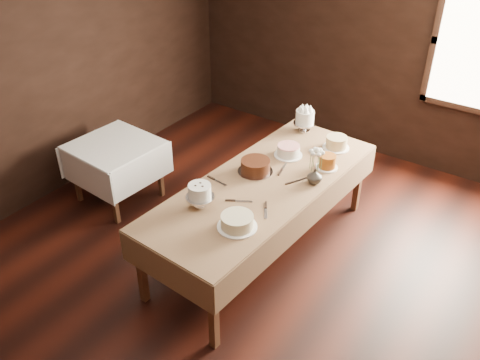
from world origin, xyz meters
The scene contains 19 objects.
floor centered at (0.00, 0.00, 0.00)m, with size 5.00×6.00×0.01m, color black.
wall_back centered at (0.00, 3.00, 1.40)m, with size 5.00×0.02×2.80m, color black.
wall_left centered at (-2.50, 0.00, 1.40)m, with size 0.02×6.00×2.80m, color black.
display_table centered at (0.07, 0.48, 0.74)m, with size 1.15×2.63×0.80m.
side_table centered at (-1.75, 0.32, 0.62)m, with size 0.89×0.89×0.70m.
cake_meringue centered at (-0.13, 1.60, 0.91)m, with size 0.28×0.28×0.25m.
cake_speckled centered at (0.33, 1.45, 0.86)m, with size 0.28×0.28×0.13m.
cake_lattice centered at (0.00, 1.04, 0.85)m, with size 0.30×0.30×0.11m.
cake_caramel centered at (0.43, 1.05, 0.86)m, with size 0.23×0.23×0.14m.
cake_chocolate centered at (-0.10, 0.59, 0.86)m, with size 0.35×0.35×0.13m.
cake_swirl centered at (-0.18, -0.14, 0.90)m, with size 0.28×0.28×0.23m.
cake_cream centered at (0.25, -0.20, 0.85)m, with size 0.36×0.36×0.11m.
cake_server_a centered at (0.09, 0.13, 0.80)m, with size 0.24×0.03×0.01m, color silver.
cake_server_b centered at (0.34, 0.09, 0.80)m, with size 0.24×0.03×0.01m, color silver.
cake_server_c centered at (0.08, 0.82, 0.80)m, with size 0.24×0.03×0.01m, color silver.
cake_server_d centered at (0.33, 0.71, 0.80)m, with size 0.24×0.03×0.01m, color silver.
cake_server_e centered at (-0.25, 0.25, 0.80)m, with size 0.24×0.03×0.01m, color silver.
flower_vase centered at (0.45, 0.75, 0.87)m, with size 0.14×0.14×0.15m, color #2D2823.
flower_bouquet centered at (0.45, 0.75, 1.06)m, with size 0.14×0.14×0.20m, color white, non-canonical shape.
Camera 1 is at (2.17, -2.91, 3.40)m, focal length 38.70 mm.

